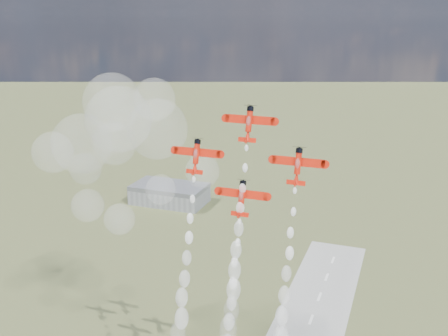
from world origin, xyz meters
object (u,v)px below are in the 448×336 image
plane_right (298,165)px  plane_lead (249,123)px  plane_left (196,156)px  hangar (170,194)px  plane_slot (242,197)px

plane_right → plane_lead: bearing=168.7°
plane_lead → plane_left: plane_lead is taller
hangar → plane_slot: size_ratio=3.67×
hangar → plane_slot: bearing=-58.6°
hangar → plane_lead: plane_lead is taller
plane_lead → plane_slot: size_ratio=1.00×
plane_lead → plane_slot: plane_lead is taller
hangar → plane_lead: (112.08, -177.82, 91.62)m
plane_lead → plane_right: (14.04, -2.80, -9.42)m
plane_right → hangar: bearing=124.9°
plane_right → plane_slot: 17.14m
plane_right → plane_left: bearing=180.0°
plane_left → plane_slot: size_ratio=1.00×
plane_lead → plane_slot: bearing=-90.0°
plane_lead → plane_right: plane_lead is taller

